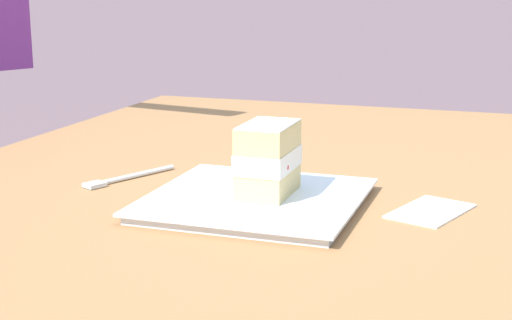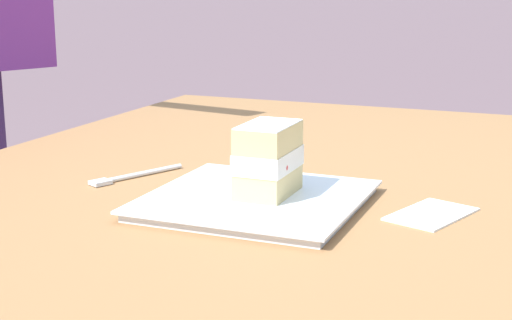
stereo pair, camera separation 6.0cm
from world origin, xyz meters
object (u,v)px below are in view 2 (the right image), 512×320
Objects in this scene: cake_slice at (268,159)px; paper_napkin at (431,214)px; patio_table at (281,227)px; dessert_fork at (132,176)px; dessert_plate at (256,200)px.

cake_slice reaches higher than paper_napkin.
paper_napkin is (-0.13, -0.26, 0.09)m from patio_table.
cake_slice is (-0.17, -0.04, 0.16)m from patio_table.
dessert_fork is at bearing 87.94° from paper_napkin.
dessert_plate is 1.79× the size of dessert_fork.
dessert_fork is at bearing 118.69° from patio_table.
dessert_fork is (0.06, 0.25, -0.06)m from cake_slice.
paper_napkin is (-0.02, -0.47, -0.00)m from dessert_fork.
dessert_plate reaches higher than patio_table.
dessert_plate is 0.06m from cake_slice.
patio_table is at bearing -61.31° from dessert_fork.
paper_napkin is at bearing -92.06° from dessert_fork.
cake_slice is 0.73× the size of paper_napkin.
cake_slice is at bearing -165.58° from patio_table.
paper_napkin is at bearing -116.57° from patio_table.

